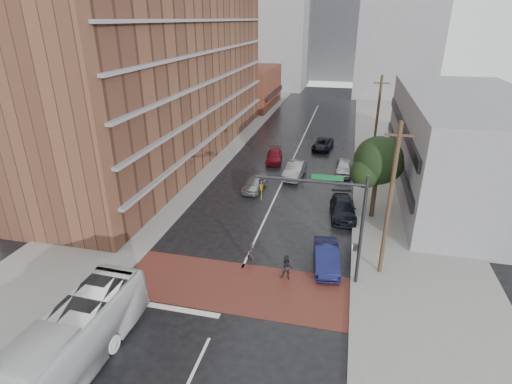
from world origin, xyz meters
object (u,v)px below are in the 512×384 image
at_px(pedestrian_b, 287,268).
at_px(car_parked_far, 344,167).
at_px(transit_bus, 59,356).
at_px(pedestrian_a, 251,255).
at_px(car_parked_mid, 343,208).
at_px(car_travel_a, 255,183).
at_px(suv_travel, 323,144).
at_px(car_travel_c, 274,156).
at_px(car_travel_b, 295,170).
at_px(car_parked_near, 326,257).

height_order(pedestrian_b, car_parked_far, pedestrian_b).
distance_m(transit_bus, pedestrian_a, 12.55).
bearing_deg(car_parked_mid, car_travel_a, 150.38).
xyz_separation_m(pedestrian_b, car_parked_far, (2.85, 19.87, -0.10)).
bearing_deg(suv_travel, car_travel_a, -103.43).
distance_m(pedestrian_a, car_travel_c, 21.20).
bearing_deg(suv_travel, transit_bus, -96.25).
relative_size(suv_travel, car_parked_mid, 0.95).
height_order(pedestrian_b, suv_travel, pedestrian_b).
bearing_deg(car_travel_a, transit_bus, -91.66).
bearing_deg(car_parked_far, transit_bus, -110.91).
relative_size(car_travel_b, car_parked_mid, 0.97).
distance_m(car_travel_b, car_travel_c, 5.29).
relative_size(transit_bus, car_parked_near, 2.47).
height_order(pedestrian_a, pedestrian_b, pedestrian_b).
distance_m(car_travel_a, car_travel_b, 5.37).
relative_size(car_travel_b, car_parked_near, 1.07).
bearing_deg(suv_travel, car_parked_mid, -73.95).
bearing_deg(car_parked_near, car_travel_b, 98.25).
xyz_separation_m(car_parked_near, car_parked_far, (0.52, 17.87, -0.01)).
xyz_separation_m(pedestrian_a, car_parked_far, (5.40, 18.87, -0.08)).
relative_size(transit_bus, suv_travel, 2.35).
relative_size(car_travel_b, suv_travel, 1.02).
xyz_separation_m(car_parked_mid, car_parked_far, (-0.28, 10.11, 0.01)).
bearing_deg(pedestrian_a, suv_travel, 101.08).
distance_m(car_travel_a, car_parked_far, 10.38).
bearing_deg(car_travel_c, car_travel_a, -98.99).
relative_size(car_travel_a, suv_travel, 0.86).
relative_size(car_travel_a, car_travel_c, 0.93).
relative_size(car_travel_a, car_parked_far, 0.95).
bearing_deg(car_parked_mid, car_travel_c, 117.55).
height_order(car_travel_b, suv_travel, car_travel_b).
bearing_deg(car_parked_mid, suv_travel, 93.59).
bearing_deg(transit_bus, car_parked_mid, 61.24).
xyz_separation_m(pedestrian_a, car_parked_mid, (5.68, 8.76, -0.10)).
distance_m(car_travel_a, suv_travel, 15.61).
bearing_deg(suv_travel, car_travel_b, -94.71).
height_order(pedestrian_a, car_parked_far, pedestrian_a).
bearing_deg(pedestrian_b, transit_bus, -124.08).
distance_m(transit_bus, car_parked_mid, 22.97).
xyz_separation_m(pedestrian_a, suv_travel, (2.56, 27.11, -0.16)).
distance_m(transit_bus, pedestrian_b, 13.17).
bearing_deg(car_travel_b, pedestrian_a, -86.70).
bearing_deg(car_parked_far, pedestrian_b, -98.22).
bearing_deg(car_parked_far, suv_travel, 108.99).
xyz_separation_m(suv_travel, car_parked_mid, (3.13, -18.35, 0.06)).
xyz_separation_m(transit_bus, pedestrian_a, (5.98, 11.01, -0.72)).
bearing_deg(car_travel_c, pedestrian_a, -90.65).
bearing_deg(car_parked_near, pedestrian_a, -175.74).
distance_m(car_travel_b, car_parked_far, 5.35).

